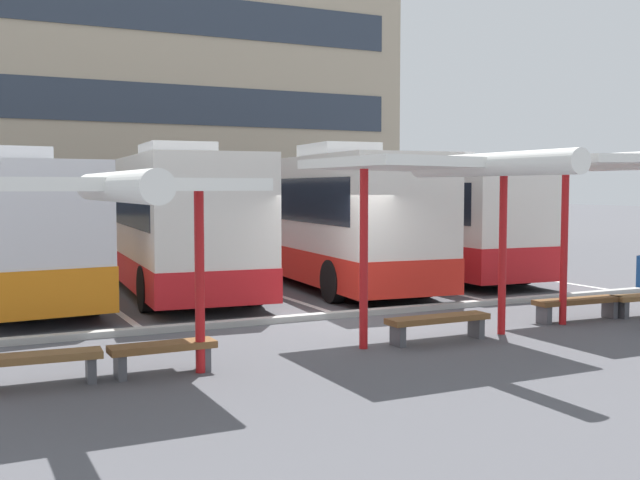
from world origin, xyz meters
TOP-DOWN VIEW (x-y plane):
  - ground_plane at (0.00, 0.00)m, footprint 160.00×160.00m
  - terminal_building at (0.02, 29.74)m, footprint 30.04×14.49m
  - coach_bus_0 at (-6.12, 6.62)m, footprint 3.46×10.85m
  - coach_bus_1 at (-2.04, 6.75)m, footprint 3.41×11.25m
  - coach_bus_2 at (2.14, 6.14)m, footprint 3.45×11.21m
  - coach_bus_3 at (5.89, 7.44)m, footprint 3.21×11.99m
  - lane_stripe_1 at (-4.07, 7.41)m, footprint 0.16×14.00m
  - lane_stripe_2 at (0.00, 7.41)m, footprint 0.16×14.00m
  - lane_stripe_3 at (4.07, 7.41)m, footprint 0.16×14.00m
  - lane_stripe_4 at (8.14, 7.41)m, footprint 0.16×14.00m
  - waiting_shelter_0 at (-5.50, -3.01)m, footprint 3.83×4.85m
  - bench_0 at (-6.40, -2.55)m, footprint 1.94×0.54m
  - bench_1 at (-4.60, -2.61)m, footprint 1.51×0.44m
  - waiting_shelter_1 at (0.26, -2.61)m, footprint 3.87×4.82m
  - bench_2 at (0.26, -2.41)m, footprint 1.94×0.43m
  - waiting_shelter_2 at (4.87, -2.33)m, footprint 3.93×4.41m
  - bench_3 at (3.97, -1.89)m, footprint 2.00×0.50m
  - platform_kerb at (0.00, 0.52)m, footprint 44.00×0.24m

SIDE VIEW (x-z plane):
  - ground_plane at x=0.00m, z-range 0.00..0.00m
  - lane_stripe_1 at x=-4.07m, z-range 0.00..0.01m
  - lane_stripe_2 at x=0.00m, z-range 0.00..0.01m
  - lane_stripe_3 at x=4.07m, z-range 0.00..0.01m
  - lane_stripe_4 at x=8.14m, z-range 0.00..0.01m
  - platform_kerb at x=0.00m, z-range 0.00..0.12m
  - bench_1 at x=-4.60m, z-range 0.11..0.56m
  - bench_0 at x=-6.40m, z-range 0.12..0.57m
  - bench_2 at x=0.26m, z-range 0.12..0.57m
  - bench_3 at x=3.97m, z-range 0.12..0.57m
  - coach_bus_0 at x=-6.12m, z-range -0.15..3.39m
  - coach_bus_3 at x=5.89m, z-range -0.15..3.54m
  - coach_bus_1 at x=-2.04m, z-range -0.12..3.62m
  - coach_bus_2 at x=2.14m, z-range -0.13..3.67m
  - waiting_shelter_0 at x=-5.50m, z-range 1.21..4.06m
  - waiting_shelter_1 at x=0.26m, z-range 1.37..4.56m
  - waiting_shelter_2 at x=4.87m, z-range 1.43..4.79m
  - terminal_building at x=0.02m, z-range -1.36..22.58m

